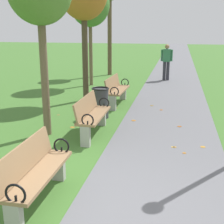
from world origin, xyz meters
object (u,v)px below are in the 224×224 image
object	(u,v)px
park_bench_1	(35,172)
pedestrian_walking	(167,60)
tree_4	(90,5)
park_bench_3	(117,90)
park_bench_2	(92,115)
trash_bin	(100,103)

from	to	relation	value
park_bench_1	pedestrian_walking	bearing A→B (deg)	82.88
tree_4	park_bench_3	bearing A→B (deg)	-61.15
park_bench_1	park_bench_2	size ratio (longest dim) A/B	1.00
park_bench_1	trash_bin	distance (m)	4.39
trash_bin	park_bench_1	bearing A→B (deg)	-88.08
park_bench_1	park_bench_3	distance (m)	5.93
park_bench_2	trash_bin	world-z (taller)	park_bench_2
park_bench_1	tree_4	world-z (taller)	tree_4
pedestrian_walking	trash_bin	xyz separation A→B (m)	(-1.50, -6.45, -0.50)
park_bench_2	trash_bin	distance (m)	1.41
park_bench_2	pedestrian_walking	distance (m)	7.98
park_bench_1	tree_4	bearing A→B (deg)	100.73
tree_4	trash_bin	distance (m)	5.66
tree_4	trash_bin	size ratio (longest dim) A/B	4.94
park_bench_2	pedestrian_walking	xyz separation A→B (m)	(1.35, 7.85, 0.44)
park_bench_1	pedestrian_walking	world-z (taller)	pedestrian_walking
park_bench_2	tree_4	world-z (taller)	tree_4
park_bench_2	pedestrian_walking	size ratio (longest dim) A/B	0.99
pedestrian_walking	trash_bin	bearing A→B (deg)	-103.09
park_bench_3	trash_bin	bearing A→B (deg)	-95.45
tree_4	trash_bin	world-z (taller)	tree_4
park_bench_1	park_bench_3	world-z (taller)	same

